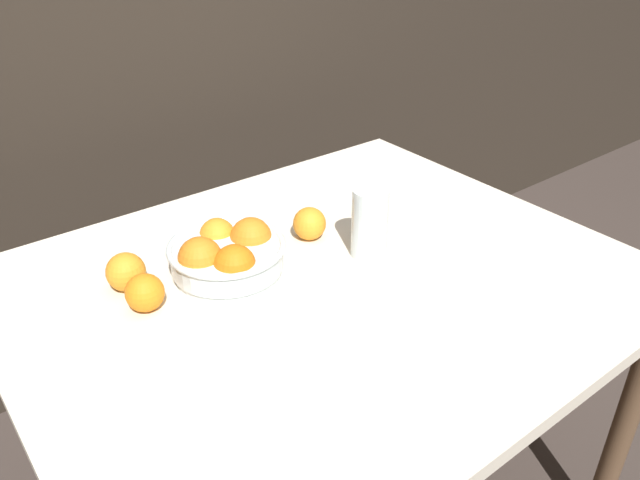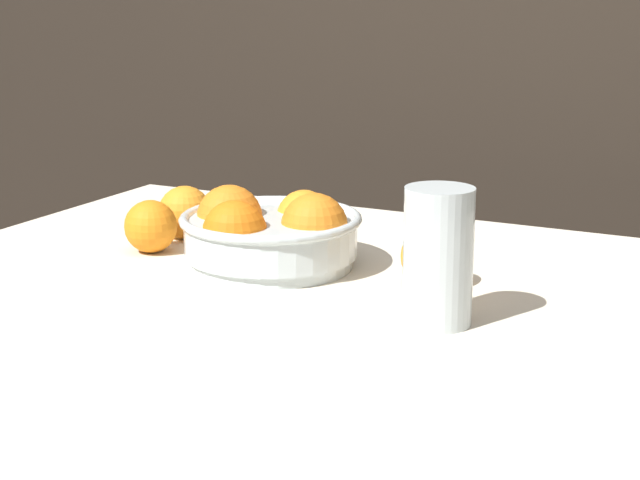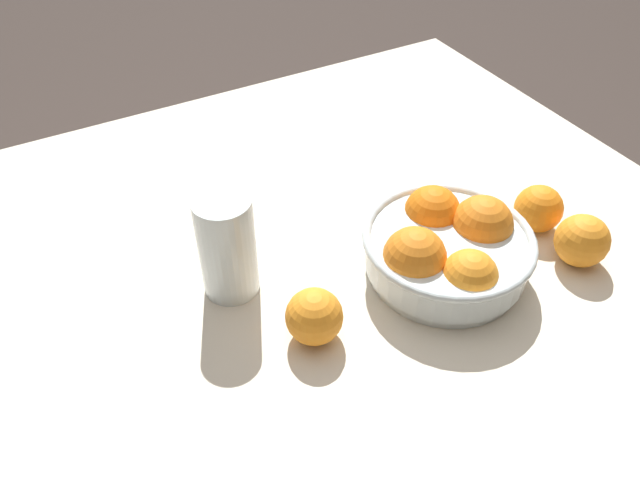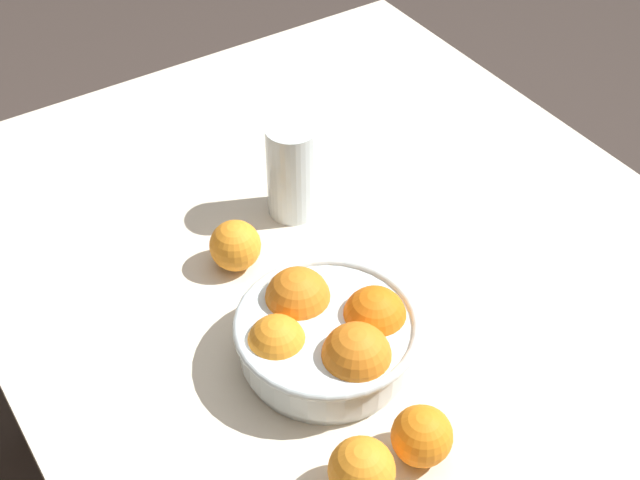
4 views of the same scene
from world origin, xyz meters
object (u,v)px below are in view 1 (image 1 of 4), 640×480
(fruit_bowl, at_px, (227,255))
(orange_loose_aside, at_px, (309,224))
(orange_loose_front, at_px, (145,293))
(juice_glass, at_px, (369,226))
(orange_loose_near_bowl, at_px, (126,272))

(fruit_bowl, height_order, orange_loose_aside, fruit_bowl)
(orange_loose_front, xyz_separation_m, orange_loose_aside, (0.38, 0.02, 0.00))
(fruit_bowl, xyz_separation_m, juice_glass, (0.26, -0.11, 0.02))
(juice_glass, relative_size, orange_loose_near_bowl, 2.00)
(orange_loose_near_bowl, height_order, orange_loose_front, orange_loose_near_bowl)
(fruit_bowl, bearing_deg, orange_loose_near_bowl, 157.76)
(fruit_bowl, xyz_separation_m, orange_loose_aside, (0.21, 0.01, -0.01))
(orange_loose_aside, bearing_deg, orange_loose_front, -176.39)
(fruit_bowl, xyz_separation_m, orange_loose_front, (-0.17, -0.01, -0.01))
(orange_loose_near_bowl, xyz_separation_m, orange_loose_front, (0.00, -0.08, -0.00))
(orange_loose_front, bearing_deg, juice_glass, -13.10)
(fruit_bowl, relative_size, orange_loose_front, 3.27)
(fruit_bowl, relative_size, juice_glass, 1.55)
(juice_glass, bearing_deg, orange_loose_aside, 114.03)
(juice_glass, height_order, orange_loose_front, juice_glass)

